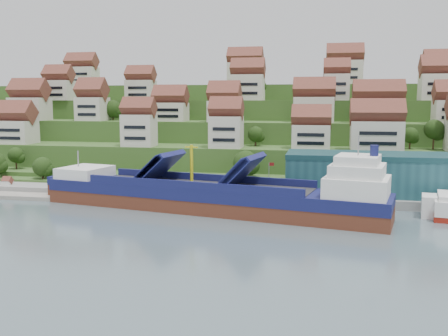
# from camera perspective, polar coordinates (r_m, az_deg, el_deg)

# --- Properties ---
(ground) EXTENTS (300.00, 300.00, 0.00)m
(ground) POSITION_cam_1_polar(r_m,az_deg,el_deg) (116.19, -4.31, -4.75)
(ground) COLOR slate
(ground) RESTS_ON ground
(quay) EXTENTS (180.00, 14.00, 2.20)m
(quay) POSITION_cam_1_polar(r_m,az_deg,el_deg) (126.99, 6.26, -3.19)
(quay) COLOR gray
(quay) RESTS_ON ground
(hillside) EXTENTS (260.00, 128.00, 31.00)m
(hillside) POSITION_cam_1_polar(r_m,az_deg,el_deg) (215.46, 3.06, 3.92)
(hillside) COLOR #2D4C1E
(hillside) RESTS_ON ground
(hillside_village) EXTENTS (155.61, 61.98, 28.99)m
(hillside_village) POSITION_cam_1_polar(r_m,az_deg,el_deg) (170.33, 3.23, 7.42)
(hillside_village) COLOR beige
(hillside_village) RESTS_ON ground
(hillside_trees) EXTENTS (136.59, 62.31, 31.53)m
(hillside_trees) POSITION_cam_1_polar(r_m,az_deg,el_deg) (156.28, -4.03, 4.12)
(hillside_trees) COLOR #243F15
(hillside_trees) RESTS_ON ground
(warehouse) EXTENTS (60.00, 15.00, 10.00)m
(warehouse) POSITION_cam_1_polar(r_m,az_deg,el_deg) (129.29, 20.66, -0.71)
(warehouse) COLOR #21525B
(warehouse) RESTS_ON quay
(flagpole) EXTENTS (1.28, 0.16, 8.00)m
(flagpole) POSITION_cam_1_polar(r_m,az_deg,el_deg) (121.27, 5.21, -0.92)
(flagpole) COLOR gray
(flagpole) RESTS_ON quay
(cargo_ship) EXTENTS (81.52, 27.70, 17.91)m
(cargo_ship) POSITION_cam_1_polar(r_m,az_deg,el_deg) (113.37, -0.78, -3.30)
(cargo_ship) COLOR #5C2B1C
(cargo_ship) RESTS_ON ground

